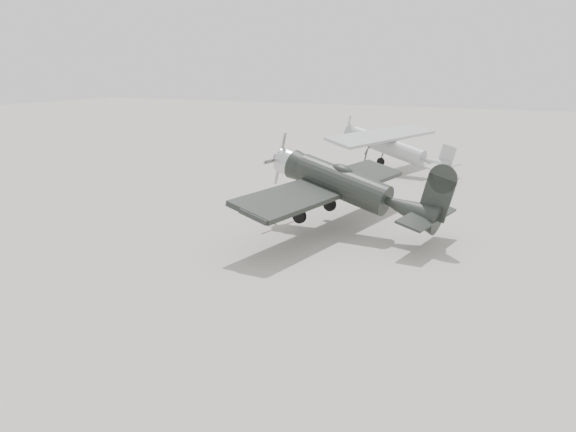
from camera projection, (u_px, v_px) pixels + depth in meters
ground at (214, 264)px, 19.08m from camera, size 160.00×160.00×0.00m
lowwing_monoplane at (351, 188)px, 22.24m from camera, size 7.73×10.80×3.47m
highwing_monoplane at (392, 144)px, 34.71m from camera, size 7.58×10.60×3.00m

